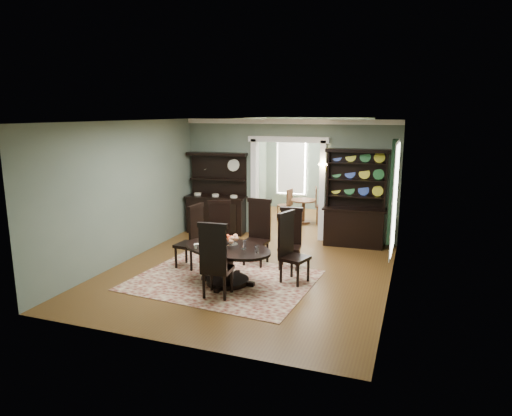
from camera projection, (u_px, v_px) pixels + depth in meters
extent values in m
cube|color=brown|center=(246.00, 274.00, 9.14)|extent=(5.50, 6.00, 0.01)
cube|color=silver|center=(246.00, 121.00, 8.52)|extent=(5.50, 6.00, 0.01)
cube|color=slate|center=(126.00, 192.00, 9.74)|extent=(0.01, 6.00, 3.00)
cube|color=slate|center=(393.00, 210.00, 7.93)|extent=(0.01, 6.00, 3.00)
cube|color=slate|center=(166.00, 240.00, 6.07)|extent=(5.50, 0.01, 3.00)
cube|color=slate|center=(222.00, 176.00, 12.20)|extent=(1.85, 0.01, 3.00)
cube|color=slate|center=(361.00, 183.00, 10.99)|extent=(1.85, 0.01, 3.00)
cube|color=slate|center=(289.00, 129.00, 11.34)|extent=(1.80, 0.01, 0.50)
cube|color=white|center=(288.00, 122.00, 11.25)|extent=(5.50, 0.10, 0.12)
cube|color=brown|center=(303.00, 221.00, 13.52)|extent=(3.50, 3.50, 0.01)
cube|color=silver|center=(306.00, 118.00, 12.90)|extent=(3.50, 3.50, 0.01)
cube|color=slate|center=(248.00, 168.00, 13.78)|extent=(0.01, 3.50, 3.00)
cube|color=slate|center=(366.00, 174.00, 12.63)|extent=(0.01, 3.50, 3.00)
cube|color=slate|center=(317.00, 164.00, 14.82)|extent=(3.50, 0.01, 3.00)
cube|color=white|center=(292.00, 162.00, 15.04)|extent=(1.05, 0.06, 2.20)
cube|color=white|center=(343.00, 164.00, 14.48)|extent=(1.05, 0.06, 2.20)
cube|color=white|center=(255.00, 187.00, 11.94)|extent=(0.14, 0.25, 2.50)
cube|color=white|center=(323.00, 191.00, 11.35)|extent=(0.14, 0.25, 2.50)
cube|color=white|center=(289.00, 139.00, 11.39)|extent=(2.08, 0.25, 0.14)
cube|color=white|center=(395.00, 198.00, 8.46)|extent=(0.02, 1.10, 2.00)
cube|color=white|center=(394.00, 198.00, 8.47)|extent=(0.01, 1.22, 2.12)
cube|color=black|center=(392.00, 192.00, 9.12)|extent=(0.10, 0.35, 2.10)
cube|color=gold|center=(325.00, 167.00, 11.14)|extent=(0.08, 0.05, 0.18)
sphere|color=#FFD88C|center=(320.00, 164.00, 11.01)|extent=(0.07, 0.07, 0.07)
sphere|color=#FFD88C|center=(328.00, 165.00, 10.95)|extent=(0.07, 0.07, 0.07)
cube|color=maroon|center=(223.00, 280.00, 8.76)|extent=(3.51, 2.84, 0.01)
ellipsoid|color=black|center=(227.00, 248.00, 8.47)|extent=(2.07, 1.63, 0.05)
cylinder|color=black|center=(227.00, 250.00, 8.47)|extent=(2.10, 2.10, 0.03)
cylinder|color=black|center=(227.00, 265.00, 8.53)|extent=(0.23, 0.23, 0.63)
cylinder|color=black|center=(228.00, 281.00, 8.60)|extent=(0.80, 0.80, 0.10)
cylinder|color=white|center=(231.00, 245.00, 8.50)|extent=(0.26, 0.26, 0.05)
cube|color=black|center=(220.00, 240.00, 9.85)|extent=(0.60, 0.59, 0.06)
cube|color=black|center=(219.00, 220.00, 9.96)|extent=(0.44, 0.23, 0.78)
cube|color=black|center=(219.00, 202.00, 9.88)|extent=(0.49, 0.26, 0.08)
cylinder|color=black|center=(211.00, 253.00, 9.71)|extent=(0.05, 0.05, 0.46)
cylinder|color=black|center=(228.00, 253.00, 9.73)|extent=(0.05, 0.05, 0.46)
cylinder|color=black|center=(212.00, 248.00, 10.06)|extent=(0.05, 0.05, 0.46)
cylinder|color=black|center=(228.00, 248.00, 10.08)|extent=(0.05, 0.05, 0.46)
cube|color=black|center=(256.00, 242.00, 9.60)|extent=(0.51, 0.49, 0.06)
cube|color=black|center=(260.00, 220.00, 9.70)|extent=(0.49, 0.08, 0.83)
cube|color=black|center=(260.00, 200.00, 9.61)|extent=(0.54, 0.10, 0.09)
cylinder|color=black|center=(244.00, 255.00, 9.55)|extent=(0.05, 0.05, 0.49)
cylinder|color=black|center=(261.00, 257.00, 9.40)|extent=(0.05, 0.05, 0.49)
cylinder|color=black|center=(251.00, 250.00, 9.89)|extent=(0.05, 0.05, 0.49)
cylinder|color=black|center=(267.00, 252.00, 9.75)|extent=(0.05, 0.05, 0.49)
cube|color=black|center=(289.00, 248.00, 9.36)|extent=(0.49, 0.48, 0.06)
cube|color=black|center=(291.00, 227.00, 9.46)|extent=(0.45, 0.10, 0.75)
cube|color=black|center=(291.00, 209.00, 9.38)|extent=(0.49, 0.13, 0.08)
cylinder|color=black|center=(280.00, 260.00, 9.27)|extent=(0.05, 0.05, 0.44)
cylinder|color=black|center=(297.00, 261.00, 9.20)|extent=(0.05, 0.05, 0.44)
cylinder|color=black|center=(282.00, 255.00, 9.60)|extent=(0.05, 0.05, 0.44)
cylinder|color=black|center=(299.00, 256.00, 9.53)|extent=(0.05, 0.05, 0.44)
cube|color=black|center=(188.00, 245.00, 9.42)|extent=(0.50, 0.52, 0.06)
cube|color=black|center=(196.00, 227.00, 9.25)|extent=(0.10, 0.48, 0.81)
cube|color=black|center=(196.00, 207.00, 9.16)|extent=(0.13, 0.52, 0.08)
cylinder|color=black|center=(186.00, 252.00, 9.72)|extent=(0.05, 0.05, 0.48)
cylinder|color=black|center=(176.00, 257.00, 9.39)|extent=(0.05, 0.05, 0.48)
cylinder|color=black|center=(201.00, 255.00, 9.56)|extent=(0.05, 0.05, 0.48)
cylinder|color=black|center=(191.00, 260.00, 9.23)|extent=(0.05, 0.05, 0.48)
cube|color=black|center=(295.00, 258.00, 8.57)|extent=(0.58, 0.59, 0.06)
cube|color=black|center=(286.00, 235.00, 8.60)|extent=(0.19, 0.47, 0.81)
cube|color=black|center=(286.00, 214.00, 8.52)|extent=(0.23, 0.52, 0.08)
cylinder|color=black|center=(298.00, 275.00, 8.36)|extent=(0.05, 0.05, 0.48)
cylinder|color=black|center=(308.00, 270.00, 8.65)|extent=(0.05, 0.05, 0.48)
cylinder|color=black|center=(281.00, 271.00, 8.58)|extent=(0.05, 0.05, 0.48)
cylinder|color=black|center=(292.00, 266.00, 8.87)|extent=(0.05, 0.05, 0.48)
cube|color=black|center=(218.00, 270.00, 7.93)|extent=(0.52, 0.50, 0.06)
cube|color=black|center=(213.00, 250.00, 7.65)|extent=(0.49, 0.09, 0.82)
cube|color=black|center=(212.00, 225.00, 7.56)|extent=(0.53, 0.12, 0.08)
cylinder|color=black|center=(232.00, 280.00, 8.11)|extent=(0.05, 0.05, 0.48)
cylinder|color=black|center=(212.00, 278.00, 8.21)|extent=(0.05, 0.05, 0.48)
cylinder|color=black|center=(225.00, 288.00, 7.76)|extent=(0.05, 0.05, 0.48)
cylinder|color=black|center=(204.00, 286.00, 7.85)|extent=(0.05, 0.05, 0.48)
cube|color=black|center=(217.00, 215.00, 12.16)|extent=(1.57, 0.66, 0.95)
cube|color=black|center=(216.00, 197.00, 12.06)|extent=(1.66, 0.72, 0.05)
cube|color=black|center=(219.00, 174.00, 12.14)|extent=(1.52, 0.22, 1.12)
cube|color=black|center=(218.00, 179.00, 12.07)|extent=(1.49, 0.40, 0.04)
cube|color=black|center=(217.00, 154.00, 11.92)|extent=(1.64, 0.48, 0.08)
cube|color=black|center=(354.00, 228.00, 10.96)|extent=(1.41, 0.55, 0.89)
cube|color=black|center=(355.00, 209.00, 10.87)|extent=(1.51, 0.60, 0.04)
cube|color=black|center=(357.00, 179.00, 10.91)|extent=(1.39, 0.11, 1.35)
cube|color=black|center=(328.00, 179.00, 11.04)|extent=(0.06, 0.26, 1.39)
cube|color=black|center=(386.00, 181.00, 10.60)|extent=(0.06, 0.26, 1.39)
cube|color=black|center=(358.00, 151.00, 10.66)|extent=(1.50, 0.37, 0.08)
cube|color=black|center=(356.00, 196.00, 10.90)|extent=(1.40, 0.31, 0.03)
cube|color=black|center=(356.00, 180.00, 10.82)|extent=(1.40, 0.31, 0.03)
cube|color=black|center=(357.00, 163.00, 10.74)|extent=(1.40, 0.31, 0.03)
cylinder|color=#543118|center=(304.00, 200.00, 13.16)|extent=(0.75, 0.75, 0.04)
cylinder|color=#543118|center=(303.00, 211.00, 13.23)|extent=(0.09, 0.09, 0.65)
cylinder|color=#543118|center=(303.00, 222.00, 13.29)|extent=(0.41, 0.41, 0.06)
cylinder|color=#543118|center=(284.00, 205.00, 13.52)|extent=(0.40, 0.40, 0.04)
cube|color=#543118|center=(290.00, 198.00, 13.38)|extent=(0.10, 0.36, 0.50)
cylinder|color=#543118|center=(282.00, 212.00, 13.76)|extent=(0.04, 0.04, 0.45)
cylinder|color=#543118|center=(278.00, 213.00, 13.52)|extent=(0.04, 0.04, 0.45)
cylinder|color=#543118|center=(290.00, 213.00, 13.62)|extent=(0.04, 0.04, 0.45)
cylinder|color=#543118|center=(286.00, 214.00, 13.38)|extent=(0.04, 0.04, 0.45)
cylinder|color=#543118|center=(323.00, 206.00, 13.13)|extent=(0.45, 0.45, 0.04)
cube|color=#543118|center=(316.00, 197.00, 13.10)|extent=(0.13, 0.40, 0.56)
cylinder|color=#543118|center=(328.00, 216.00, 13.02)|extent=(0.04, 0.04, 0.50)
cylinder|color=#543118|center=(328.00, 214.00, 13.32)|extent=(0.04, 0.04, 0.50)
cylinder|color=#543118|center=(317.00, 216.00, 13.05)|extent=(0.04, 0.04, 0.50)
cylinder|color=#543118|center=(317.00, 214.00, 13.35)|extent=(0.04, 0.04, 0.50)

